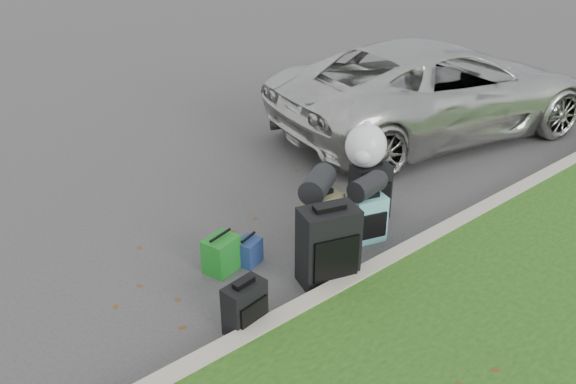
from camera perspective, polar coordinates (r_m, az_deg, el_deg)
ground at (r=6.42m, az=1.84°, el=-4.75°), size 120.00×120.00×0.00m
curb at (r=5.79m, az=8.50°, el=-8.01°), size 120.00×0.18×0.15m
suv at (r=9.57m, az=14.85°, el=10.10°), size 5.89×3.62×1.52m
suitcase_small_black at (r=5.03m, az=-4.41°, el=-11.58°), size 0.41×0.26×0.48m
suitcase_large_black_left at (r=5.53m, az=4.10°, el=-5.50°), size 0.64×0.49×0.81m
suitcase_olive at (r=6.26m, az=3.48°, el=-2.60°), size 0.44×0.29×0.58m
suitcase_teal at (r=6.33m, az=8.15°, el=-2.71°), size 0.43×0.33×0.54m
suitcase_large_black_right at (r=6.78m, az=8.32°, el=0.06°), size 0.51×0.38×0.68m
tote_green at (r=5.83m, az=-6.78°, el=-6.32°), size 0.39×0.35×0.38m
tote_navy at (r=5.94m, az=-4.00°, el=-6.06°), size 0.31×0.27×0.27m
duffel_left at (r=6.03m, az=3.03°, el=0.81°), size 0.59×0.51×0.28m
duffel_right at (r=6.17m, az=8.03°, el=0.59°), size 0.46×0.30×0.24m
trash_bag at (r=6.53m, az=7.92°, el=4.68°), size 0.49×0.49×0.49m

